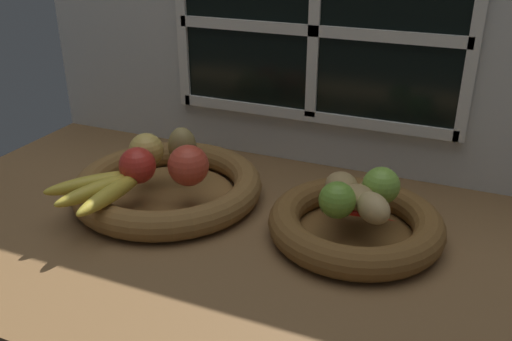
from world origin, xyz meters
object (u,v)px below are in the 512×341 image
Objects in this scene: potato_back at (375,190)px; lime_near at (337,200)px; fruit_bowl_right at (356,224)px; apple_red_front at (137,165)px; potato_large at (358,197)px; potato_small at (373,208)px; fruit_bowl_left at (169,186)px; chili_pepper at (361,215)px; lime_far at (381,186)px; pear_brown at (182,146)px; potato_oblong at (341,186)px; apple_golden_left at (146,150)px; banana_bunch_front at (104,187)px; apple_red_right at (188,165)px.

potato_back is 0.96× the size of lime_near.
apple_red_front reaches higher than fruit_bowl_right.
potato_small reaches higher than potato_large.
fruit_bowl_left is 3.23× the size of chili_pepper.
lime_far reaches higher than chili_pepper.
lime_far reaches higher than fruit_bowl_right.
fruit_bowl_left is 4.80× the size of pear_brown.
pear_brown is 38.68cm from potato_large.
potato_oblong is (-5.87, -1.68, 0.41)cm from potato_back.
apple_golden_left is at bearing 172.89° from lime_near.
apple_golden_left is 44.56cm from potato_large.
apple_golden_left is at bearing -147.83° from pear_brown.
banana_bunch_front is 3.24× the size of potato_back.
lime_far is at bearing -27.26° from potato_back.
banana_bunch_front is at bearing -158.72° from potato_oblong.
fruit_bowl_right is 42.81cm from apple_red_front.
banana_bunch_front is at bearing -159.38° from potato_back.
potato_back is 0.52× the size of chili_pepper.
potato_small is 7.46cm from lime_far.
fruit_bowl_left is at bearing -173.61° from potato_back.
potato_large is at bearing 135.00° from potato_small.
potato_small is at bearing -4.52° from fruit_bowl_left.
lime_near is at bearing -6.38° from fruit_bowl_left.
potato_small is (1.26, -7.97, 0.56)cm from potato_back.
potato_small is (3.36, -3.36, 0.26)cm from potato_large.
potato_large is 5.26cm from lime_far.
banana_bunch_front is 2.97× the size of potato_large.
lime_near is at bearing -123.69° from potato_large.
lime_far reaches higher than fruit_bowl_left.
apple_red_front is 1.11× the size of lime_near.
potato_large is 0.57× the size of chili_pepper.
pear_brown is 1.30× the size of potato_back.
lime_far reaches higher than potato_small.
potato_large reaches higher than banana_bunch_front.
chili_pepper is (39.71, -8.22, -3.23)cm from pear_brown.
potato_small is at bearing -11.43° from pear_brown.
potato_back is 5.08cm from potato_large.
pear_brown is (-38.31, 5.07, 7.04)cm from fruit_bowl_right.
fruit_bowl_right is at bearing 16.21° from banana_bunch_front.
potato_oblong is 1.11× the size of lime_far.
chili_pepper is at bearing 174.11° from potato_small.
potato_back is at bearing 65.56° from potato_large.
apple_red_right is 1.10× the size of potato_small.
apple_red_right is 1.18× the size of lime_far.
apple_red_front is at bearing -176.68° from potato_small.
lime_far is at bearing 91.49° from potato_small.
chili_pepper is at bearing -5.35° from apple_golden_left.
fruit_bowl_right is 4.17× the size of potato_oblong.
banana_bunch_front is (-0.16, -14.15, -2.02)cm from apple_golden_left.
lime_near is at bearing -81.35° from potato_oblong.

